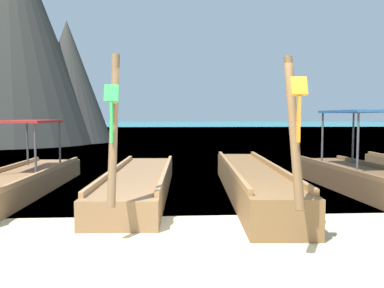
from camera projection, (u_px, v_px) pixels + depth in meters
The scene contains 7 objects.
ground at pixel (209, 249), 5.33m from camera, with size 120.00×120.00×0.00m, color beige.
sea_water at pixel (172, 127), 66.86m from camera, with size 120.00×120.00×0.00m, color teal.
longtail_boat_pink_ribbon at pixel (19, 181), 9.05m from camera, with size 1.39×6.72×2.47m.
longtail_boat_green_ribbon at pixel (140, 183), 9.07m from camera, with size 1.53×6.66×2.71m.
longtail_boat_orange_ribbon at pixel (252, 181), 8.85m from camera, with size 1.42×7.38×2.61m.
longtail_boat_blue_ribbon at pixel (371, 180), 8.97m from camera, with size 1.50×6.56×2.43m.
karst_rock at pixel (16, 34), 25.77m from camera, with size 11.83×10.96×15.02m.
Camera 1 is at (-0.53, -5.20, 1.77)m, focal length 37.40 mm.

